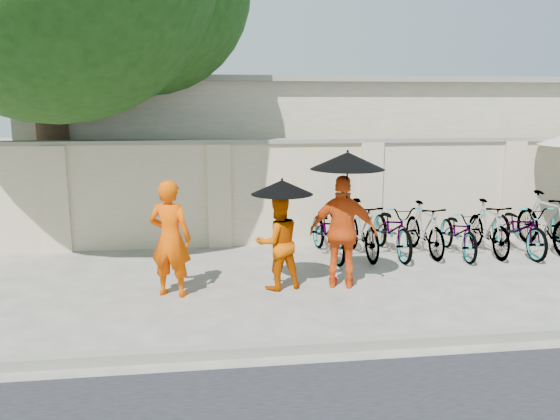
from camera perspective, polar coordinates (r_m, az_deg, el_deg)
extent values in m
plane|color=#ABA193|center=(7.94, 1.63, -9.25)|extent=(80.00, 80.00, 0.00)
cube|color=gray|center=(6.37, 4.13, -13.99)|extent=(40.00, 0.16, 0.12)
cube|color=beige|center=(10.92, 4.19, 1.78)|extent=(20.00, 0.30, 2.00)
cube|color=beige|center=(14.74, 5.06, 6.53)|extent=(14.00, 6.00, 3.20)
cylinder|color=brown|center=(11.66, -22.65, 7.49)|extent=(0.60, 0.60, 4.40)
imported|color=#F24E00|center=(8.00, -11.39, -2.93)|extent=(0.72, 0.60, 1.70)
imported|color=#D65200|center=(8.16, -0.21, -3.42)|extent=(0.81, 0.70, 1.43)
cylinder|color=black|center=(7.99, 0.22, -0.27)|extent=(0.02, 0.02, 0.75)
cone|color=black|center=(7.92, 0.22, 2.41)|extent=(0.91, 0.91, 0.21)
imported|color=#E84F11|center=(8.26, 6.62, -2.30)|extent=(1.08, 0.67, 1.71)
cylinder|color=black|center=(8.07, 6.98, 1.72)|extent=(0.02, 0.02, 0.97)
cone|color=black|center=(8.01, 7.07, 5.15)|extent=(1.10, 1.10, 0.25)
imported|color=#9490AC|center=(9.96, 5.13, -2.12)|extent=(0.82, 1.92, 0.98)
imported|color=#9490AC|center=(10.03, 8.56, -1.97)|extent=(0.60, 1.74, 1.03)
imported|color=#9490AC|center=(10.25, 11.70, -1.92)|extent=(0.72, 1.90, 0.98)
imported|color=#9490AC|center=(10.43, 14.87, -1.90)|extent=(0.55, 1.63, 0.96)
imported|color=#9490AC|center=(10.54, 18.18, -2.19)|extent=(0.69, 1.71, 0.88)
imported|color=#9490AC|center=(10.84, 20.94, -1.72)|extent=(0.52, 1.66, 0.99)
imported|color=#9490AC|center=(11.10, 23.73, -1.73)|extent=(0.64, 1.82, 0.95)
imported|color=#9490AC|center=(11.49, 26.05, -1.11)|extent=(0.58, 1.86, 1.11)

